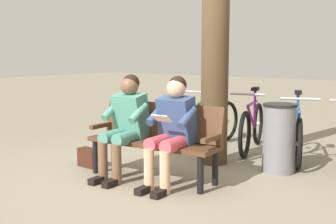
{
  "coord_description": "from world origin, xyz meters",
  "views": [
    {
      "loc": [
        -3.06,
        3.84,
        1.45
      ],
      "look_at": [
        -0.01,
        -0.27,
        0.75
      ],
      "focal_mm": 46.36,
      "sensor_mm": 36.0,
      "label": 1
    }
  ],
  "objects_px": {
    "person_reading": "(172,126)",
    "person_companion": "(126,121)",
    "handbag": "(89,158)",
    "tree_trunk": "(215,38)",
    "litter_bin": "(279,138)",
    "bicycle_red": "(210,123)",
    "bench": "(156,135)",
    "bicycle_black": "(252,127)",
    "bicycle_purple": "(297,134)"
  },
  "relations": [
    {
      "from": "bench",
      "to": "bicycle_red",
      "type": "distance_m",
      "value": 1.91
    },
    {
      "from": "litter_bin",
      "to": "bicycle_purple",
      "type": "relative_size",
      "value": 0.53
    },
    {
      "from": "tree_trunk",
      "to": "bicycle_red",
      "type": "relative_size",
      "value": 1.95
    },
    {
      "from": "bicycle_purple",
      "to": "bicycle_red",
      "type": "relative_size",
      "value": 0.94
    },
    {
      "from": "litter_bin",
      "to": "bench",
      "type": "bearing_deg",
      "value": 45.52
    },
    {
      "from": "bench",
      "to": "bicycle_red",
      "type": "relative_size",
      "value": 0.97
    },
    {
      "from": "person_reading",
      "to": "bicycle_black",
      "type": "xyz_separation_m",
      "value": [
        0.06,
        -2.11,
        -0.31
      ]
    },
    {
      "from": "tree_trunk",
      "to": "person_companion",
      "type": "bearing_deg",
      "value": 66.43
    },
    {
      "from": "person_reading",
      "to": "handbag",
      "type": "xyz_separation_m",
      "value": [
        1.31,
        0.01,
        -0.54
      ]
    },
    {
      "from": "person_companion",
      "to": "litter_bin",
      "type": "xyz_separation_m",
      "value": [
        -1.36,
        -1.26,
        -0.24
      ]
    },
    {
      "from": "tree_trunk",
      "to": "bicycle_black",
      "type": "height_order",
      "value": "tree_trunk"
    },
    {
      "from": "person_reading",
      "to": "litter_bin",
      "type": "height_order",
      "value": "person_reading"
    },
    {
      "from": "bench",
      "to": "person_reading",
      "type": "height_order",
      "value": "person_reading"
    },
    {
      "from": "person_reading",
      "to": "litter_bin",
      "type": "bearing_deg",
      "value": -124.7
    },
    {
      "from": "bicycle_black",
      "to": "bicycle_red",
      "type": "xyz_separation_m",
      "value": [
        0.66,
        0.1,
        0.0
      ]
    },
    {
      "from": "litter_bin",
      "to": "bicycle_black",
      "type": "distance_m",
      "value": 1.19
    },
    {
      "from": "bicycle_black",
      "to": "person_reading",
      "type": "bearing_deg",
      "value": -13.26
    },
    {
      "from": "bicycle_purple",
      "to": "bicycle_black",
      "type": "bearing_deg",
      "value": -125.4
    },
    {
      "from": "person_companion",
      "to": "litter_bin",
      "type": "distance_m",
      "value": 1.87
    },
    {
      "from": "bench",
      "to": "litter_bin",
      "type": "bearing_deg",
      "value": -138.36
    },
    {
      "from": "handbag",
      "to": "tree_trunk",
      "type": "bearing_deg",
      "value": -136.41
    },
    {
      "from": "bicycle_purple",
      "to": "bicycle_black",
      "type": "height_order",
      "value": "same"
    },
    {
      "from": "person_reading",
      "to": "bicycle_purple",
      "type": "xyz_separation_m",
      "value": [
        -0.69,
        -1.93,
        -0.31
      ]
    },
    {
      "from": "bench",
      "to": "person_reading",
      "type": "bearing_deg",
      "value": 152.69
    },
    {
      "from": "tree_trunk",
      "to": "litter_bin",
      "type": "relative_size",
      "value": 3.89
    },
    {
      "from": "litter_bin",
      "to": "bicycle_red",
      "type": "height_order",
      "value": "bicycle_red"
    },
    {
      "from": "bench",
      "to": "handbag",
      "type": "xyz_separation_m",
      "value": [
        0.98,
        0.15,
        -0.39
      ]
    },
    {
      "from": "person_companion",
      "to": "litter_bin",
      "type": "height_order",
      "value": "person_companion"
    },
    {
      "from": "bicycle_red",
      "to": "bicycle_purple",
      "type": "bearing_deg",
      "value": 88.73
    },
    {
      "from": "handbag",
      "to": "bicycle_red",
      "type": "relative_size",
      "value": 0.18
    },
    {
      "from": "person_companion",
      "to": "bicycle_red",
      "type": "relative_size",
      "value": 0.71
    },
    {
      "from": "person_reading",
      "to": "bicycle_red",
      "type": "bearing_deg",
      "value": -74.06
    },
    {
      "from": "person_reading",
      "to": "handbag",
      "type": "distance_m",
      "value": 1.42
    },
    {
      "from": "handbag",
      "to": "bicycle_black",
      "type": "bearing_deg",
      "value": -120.63
    },
    {
      "from": "person_reading",
      "to": "bicycle_purple",
      "type": "distance_m",
      "value": 2.08
    },
    {
      "from": "bicycle_black",
      "to": "person_companion",
      "type": "bearing_deg",
      "value": -29.95
    },
    {
      "from": "person_reading",
      "to": "person_companion",
      "type": "height_order",
      "value": "same"
    },
    {
      "from": "person_companion",
      "to": "bicycle_black",
      "type": "distance_m",
      "value": 2.25
    },
    {
      "from": "handbag",
      "to": "bench",
      "type": "bearing_deg",
      "value": -171.46
    },
    {
      "from": "person_reading",
      "to": "person_companion",
      "type": "xyz_separation_m",
      "value": [
        0.64,
        0.04,
        -0.0
      ]
    },
    {
      "from": "handbag",
      "to": "tree_trunk",
      "type": "height_order",
      "value": "tree_trunk"
    },
    {
      "from": "bench",
      "to": "handbag",
      "type": "relative_size",
      "value": 5.43
    },
    {
      "from": "bench",
      "to": "person_companion",
      "type": "height_order",
      "value": "person_companion"
    },
    {
      "from": "litter_bin",
      "to": "person_companion",
      "type": "bearing_deg",
      "value": 42.71
    },
    {
      "from": "tree_trunk",
      "to": "bicycle_red",
      "type": "xyz_separation_m",
      "value": [
        0.59,
        -0.89,
        -1.28
      ]
    },
    {
      "from": "bench",
      "to": "person_companion",
      "type": "distance_m",
      "value": 0.39
    },
    {
      "from": "bench",
      "to": "bicycle_red",
      "type": "bearing_deg",
      "value": -81.93
    },
    {
      "from": "person_reading",
      "to": "tree_trunk",
      "type": "height_order",
      "value": "tree_trunk"
    },
    {
      "from": "person_companion",
      "to": "bicycle_red",
      "type": "bearing_deg",
      "value": -91.5
    },
    {
      "from": "person_reading",
      "to": "tree_trunk",
      "type": "relative_size",
      "value": 0.37
    }
  ]
}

